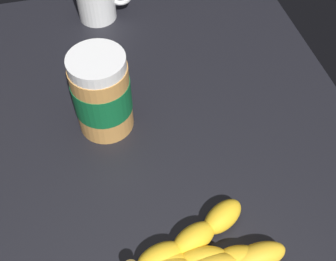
% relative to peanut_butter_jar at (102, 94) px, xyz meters
% --- Properties ---
extents(ground_plane, '(0.94, 0.75, 0.04)m').
position_rel_peanut_butter_jar_xyz_m(ground_plane, '(0.08, 0.04, -0.09)').
color(ground_plane, black).
extents(peanut_butter_jar, '(0.09, 0.09, 0.15)m').
position_rel_peanut_butter_jar_xyz_m(peanut_butter_jar, '(0.00, 0.00, 0.00)').
color(peanut_butter_jar, '#BF8442').
rests_on(peanut_butter_jar, ground_plane).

